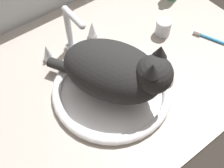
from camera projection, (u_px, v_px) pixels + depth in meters
countertop at (108, 74)px, 90.89cm from camera, size 105.97×72.31×3.00cm
sink_basin at (112, 89)px, 84.23cm from camera, size 36.01×36.01×2.69cm
faucet at (71, 34)px, 89.49cm from camera, size 20.76×12.01×17.67cm
cat at (119, 72)px, 76.03cm from camera, size 29.67×35.94×19.14cm
metal_jar at (163, 27)px, 97.27cm from camera, size 5.35×5.35×5.80cm
toothbrush at (217, 40)px, 96.81cm from camera, size 7.89×16.89×1.70cm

